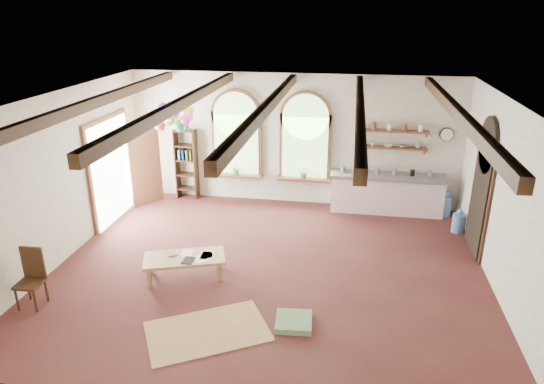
% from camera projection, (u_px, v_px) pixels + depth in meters
% --- Properties ---
extents(floor, '(8.00, 8.00, 0.00)m').
position_uv_depth(floor, '(269.00, 269.00, 9.14)').
color(floor, '#4F2520').
rests_on(floor, ground).
extents(ceiling_beams, '(6.20, 6.80, 0.18)m').
position_uv_depth(ceiling_beams, '(268.00, 106.00, 8.03)').
color(ceiling_beams, '#3B2713').
rests_on(ceiling_beams, ceiling).
extents(window_left, '(1.30, 0.28, 2.20)m').
position_uv_depth(window_left, '(236.00, 137.00, 11.93)').
color(window_left, brown).
rests_on(window_left, floor).
extents(window_right, '(1.30, 0.28, 2.20)m').
position_uv_depth(window_right, '(305.00, 140.00, 11.67)').
color(window_right, brown).
rests_on(window_right, floor).
extents(left_doorway, '(0.10, 1.90, 2.50)m').
position_uv_depth(left_doorway, '(111.00, 171.00, 11.00)').
color(left_doorway, brown).
rests_on(left_doorway, floor).
extents(right_doorway, '(0.10, 1.30, 2.40)m').
position_uv_depth(right_doorway, '(479.00, 199.00, 9.52)').
color(right_doorway, black).
rests_on(right_doorway, floor).
extents(kitchen_counter, '(2.68, 0.62, 0.94)m').
position_uv_depth(kitchen_counter, '(386.00, 193.00, 11.56)').
color(kitchen_counter, silver).
rests_on(kitchen_counter, floor).
extents(wall_shelf_lower, '(1.70, 0.24, 0.04)m').
position_uv_depth(wall_shelf_lower, '(390.00, 148.00, 11.34)').
color(wall_shelf_lower, brown).
rests_on(wall_shelf_lower, wall_back).
extents(wall_shelf_upper, '(1.70, 0.24, 0.04)m').
position_uv_depth(wall_shelf_upper, '(391.00, 131.00, 11.20)').
color(wall_shelf_upper, brown).
rests_on(wall_shelf_upper, wall_back).
extents(wall_clock, '(0.32, 0.04, 0.32)m').
position_uv_depth(wall_clock, '(447.00, 135.00, 11.09)').
color(wall_clock, black).
rests_on(wall_clock, wall_back).
extents(bookshelf, '(0.53, 0.32, 1.80)m').
position_uv_depth(bookshelf, '(186.00, 164.00, 12.29)').
color(bookshelf, '#3B2713').
rests_on(bookshelf, floor).
extents(coffee_table, '(1.58, 1.10, 0.41)m').
position_uv_depth(coffee_table, '(184.00, 259.00, 8.77)').
color(coffee_table, tan).
rests_on(coffee_table, floor).
extents(side_chair, '(0.40, 0.40, 0.99)m').
position_uv_depth(side_chair, '(32.00, 290.00, 7.97)').
color(side_chair, '#3B2713').
rests_on(side_chair, floor).
extents(floor_mat, '(2.12, 1.86, 0.02)m').
position_uv_depth(floor_mat, '(207.00, 331.00, 7.39)').
color(floor_mat, tan).
rests_on(floor_mat, floor).
extents(floor_cushion, '(0.60, 0.60, 0.10)m').
position_uv_depth(floor_cushion, '(294.00, 322.00, 7.55)').
color(floor_cushion, '#66855B').
rests_on(floor_cushion, floor).
extents(water_jug_a, '(0.32, 0.32, 0.62)m').
position_uv_depth(water_jug_a, '(444.00, 205.00, 11.43)').
color(water_jug_a, '#5377B2').
rests_on(water_jug_a, floor).
extents(water_jug_b, '(0.28, 0.28, 0.54)m').
position_uv_depth(water_jug_b, '(459.00, 222.00, 10.59)').
color(water_jug_b, '#5377B2').
rests_on(water_jug_b, floor).
extents(balloon_cluster, '(0.83, 0.90, 1.16)m').
position_uv_depth(balloon_cluster, '(176.00, 117.00, 10.81)').
color(balloon_cluster, silver).
rests_on(balloon_cluster, floor).
extents(table_book, '(0.26, 0.29, 0.02)m').
position_uv_depth(table_book, '(167.00, 254.00, 8.82)').
color(table_book, olive).
rests_on(table_book, coffee_table).
extents(tablet, '(0.20, 0.28, 0.01)m').
position_uv_depth(tablet, '(188.00, 260.00, 8.62)').
color(tablet, black).
rests_on(tablet, coffee_table).
extents(potted_plant_left, '(0.27, 0.23, 0.30)m').
position_uv_depth(potted_plant_left, '(236.00, 169.00, 12.11)').
color(potted_plant_left, '#598C4C').
rests_on(potted_plant_left, window_left).
extents(potted_plant_right, '(0.27, 0.23, 0.30)m').
position_uv_depth(potted_plant_right, '(304.00, 172.00, 11.85)').
color(potted_plant_right, '#598C4C').
rests_on(potted_plant_right, window_right).
extents(shelf_cup_a, '(0.12, 0.10, 0.10)m').
position_uv_depth(shelf_cup_a, '(358.00, 143.00, 11.43)').
color(shelf_cup_a, white).
rests_on(shelf_cup_a, wall_shelf_lower).
extents(shelf_cup_b, '(0.10, 0.10, 0.09)m').
position_uv_depth(shelf_cup_b, '(373.00, 144.00, 11.38)').
color(shelf_cup_b, beige).
rests_on(shelf_cup_b, wall_shelf_lower).
extents(shelf_bowl_a, '(0.22, 0.22, 0.05)m').
position_uv_depth(shelf_bowl_a, '(388.00, 146.00, 11.33)').
color(shelf_bowl_a, beige).
rests_on(shelf_bowl_a, wall_shelf_lower).
extents(shelf_bowl_b, '(0.20, 0.20, 0.06)m').
position_uv_depth(shelf_bowl_b, '(403.00, 146.00, 11.28)').
color(shelf_bowl_b, '#8C664C').
rests_on(shelf_bowl_b, wall_shelf_lower).
extents(shelf_vase, '(0.18, 0.18, 0.19)m').
position_uv_depth(shelf_vase, '(419.00, 144.00, 11.20)').
color(shelf_vase, slate).
rests_on(shelf_vase, wall_shelf_lower).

